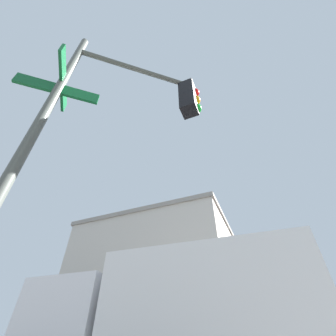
{
  "coord_description": "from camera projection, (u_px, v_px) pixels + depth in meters",
  "views": [
    {
      "loc": [
        -5.23,
        -7.76,
        1.49
      ],
      "look_at": [
        -6.22,
        -5.41,
        3.56
      ],
      "focal_mm": 23.91,
      "sensor_mm": 36.0,
      "label": 1
    }
  ],
  "objects": [
    {
      "name": "box_truck_second",
      "position": [
        168.0,
        328.0,
        5.49
      ],
      "size": [
        7.62,
        2.82,
        3.52
      ],
      "color": "silver",
      "rests_on": "ground_plane"
    },
    {
      "name": "building_stucco",
      "position": [
        179.0,
        300.0,
        24.86
      ],
      "size": [
        14.64,
        22.36,
        11.6
      ],
      "color": "#BCB7AD",
      "rests_on": "ground_plane"
    },
    {
      "name": "traffic_signal_near",
      "position": [
        121.0,
        114.0,
        3.26
      ],
      "size": [
        2.15,
        1.92,
        5.94
      ],
      "color": "#474C47",
      "rests_on": "ground_plane"
    }
  ]
}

